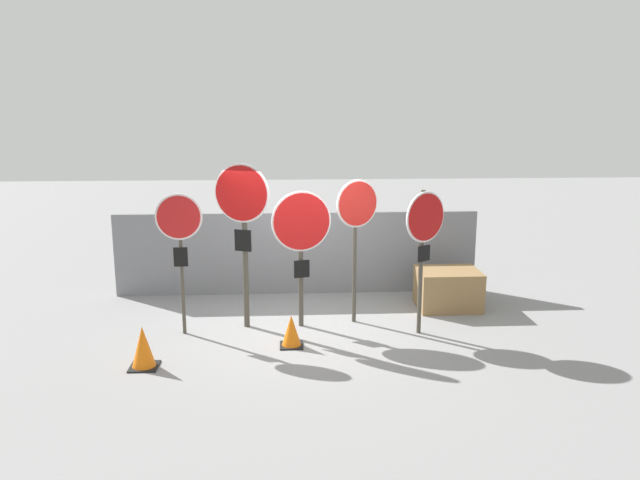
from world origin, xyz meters
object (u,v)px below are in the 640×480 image
(stop_sign_3, at_px, (357,218))
(storage_crate, at_px, (448,289))
(stop_sign_4, at_px, (424,230))
(traffic_cone_1, at_px, (143,347))
(traffic_cone_0, at_px, (291,331))
(stop_sign_0, at_px, (179,230))
(stop_sign_2, at_px, (301,233))
(stop_sign_1, at_px, (243,215))

(stop_sign_3, distance_m, storage_crate, 2.29)
(storage_crate, bearing_deg, stop_sign_3, -158.48)
(stop_sign_4, bearing_deg, traffic_cone_1, 161.74)
(storage_crate, bearing_deg, stop_sign_4, -120.83)
(traffic_cone_0, bearing_deg, stop_sign_0, 160.99)
(traffic_cone_1, bearing_deg, traffic_cone_0, 17.93)
(stop_sign_2, relative_size, stop_sign_3, 0.94)
(stop_sign_2, relative_size, traffic_cone_1, 3.77)
(traffic_cone_1, relative_size, storage_crate, 0.55)
(stop_sign_0, distance_m, storage_crate, 4.70)
(stop_sign_0, bearing_deg, stop_sign_4, -5.29)
(traffic_cone_1, xyz_separation_m, storage_crate, (4.74, 2.27, 0.05))
(stop_sign_3, bearing_deg, stop_sign_1, 156.90)
(stop_sign_4, height_order, storage_crate, stop_sign_4)
(stop_sign_0, relative_size, stop_sign_3, 0.94)
(stop_sign_0, relative_size, stop_sign_4, 0.98)
(traffic_cone_1, bearing_deg, stop_sign_4, 14.56)
(stop_sign_3, height_order, stop_sign_4, stop_sign_3)
(stop_sign_4, distance_m, traffic_cone_0, 2.48)
(stop_sign_4, distance_m, storage_crate, 1.93)
(stop_sign_0, xyz_separation_m, stop_sign_4, (3.65, -0.17, -0.01))
(stop_sign_1, xyz_separation_m, traffic_cone_1, (-1.28, -1.48, -1.53))
(stop_sign_0, height_order, stop_sign_3, stop_sign_3)
(stop_sign_4, bearing_deg, storage_crate, 26.35)
(traffic_cone_1, distance_m, storage_crate, 5.26)
(stop_sign_3, relative_size, stop_sign_4, 1.05)
(stop_sign_2, distance_m, stop_sign_3, 0.91)
(stop_sign_4, bearing_deg, stop_sign_2, 134.52)
(stop_sign_2, xyz_separation_m, stop_sign_3, (0.88, 0.16, 0.21))
(stop_sign_2, height_order, stop_sign_4, stop_sign_4)
(stop_sign_0, bearing_deg, traffic_cone_0, -21.58)
(stop_sign_0, xyz_separation_m, stop_sign_2, (1.82, 0.24, -0.12))
(stop_sign_1, xyz_separation_m, stop_sign_4, (2.73, -0.44, -0.19))
(stop_sign_3, relative_size, traffic_cone_0, 4.92)
(stop_sign_0, relative_size, storage_crate, 2.08)
(stop_sign_0, relative_size, traffic_cone_0, 4.62)
(stop_sign_1, distance_m, storage_crate, 3.85)
(stop_sign_1, bearing_deg, stop_sign_0, -142.77)
(stop_sign_1, height_order, stop_sign_2, stop_sign_1)
(stop_sign_2, height_order, storage_crate, stop_sign_2)
(stop_sign_2, height_order, traffic_cone_1, stop_sign_2)
(traffic_cone_1, bearing_deg, stop_sign_1, 49.15)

